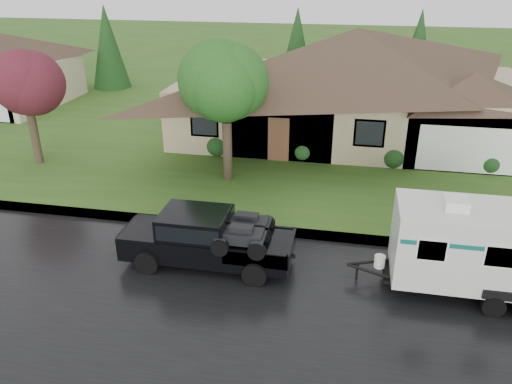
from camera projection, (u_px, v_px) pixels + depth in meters
ground at (273, 268)px, 15.69m from camera, size 140.00×140.00×0.00m
road at (262, 307)px, 13.91m from camera, size 140.00×8.00×0.01m
curb at (284, 232)px, 17.67m from camera, size 140.00×0.50×0.15m
lawn at (315, 127)px, 29.04m from camera, size 140.00×26.00×0.15m
house_main at (360, 71)px, 26.14m from camera, size 19.44×10.80×6.90m
tree_left_green at (226, 87)px, 20.15m from camera, size 3.52×3.52×5.83m
tree_red at (25, 85)px, 22.10m from camera, size 3.19×3.19×5.29m
shrub_row at (348, 153)px, 23.37m from camera, size 13.60×1.00×1.00m
pickup_truck at (204, 237)px, 15.59m from camera, size 5.32×2.02×1.77m
travel_trailer at (509, 248)px, 13.80m from camera, size 6.56×2.30×2.94m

